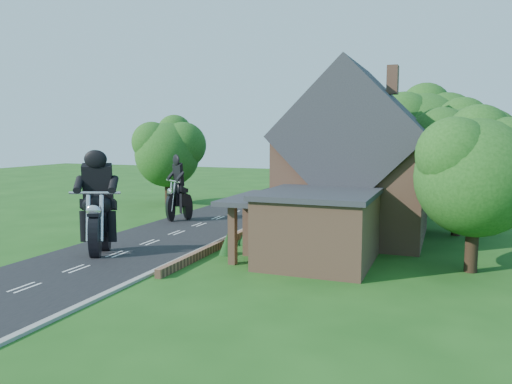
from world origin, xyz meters
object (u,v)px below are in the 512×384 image
(garden_wall, at_px, (252,229))
(annex, at_px, (316,226))
(motorcycle_lead, at_px, (100,239))
(motorcycle_follow, at_px, (179,211))
(house, at_px, (355,164))

(garden_wall, bearing_deg, annex, -46.16)
(annex, relative_size, motorcycle_lead, 4.10)
(garden_wall, relative_size, motorcycle_follow, 14.50)
(garden_wall, distance_m, annex, 8.19)
(annex, bearing_deg, garden_wall, 133.84)
(annex, distance_m, motorcycle_lead, 10.99)
(annex, bearing_deg, motorcycle_follow, 147.08)
(motorcycle_lead, bearing_deg, motorcycle_follow, -104.02)
(garden_wall, xyz_separation_m, annex, (5.57, -5.80, 1.57))
(motorcycle_follow, bearing_deg, annex, -176.71)
(garden_wall, height_order, annex, annex)
(garden_wall, bearing_deg, house, 9.17)
(garden_wall, distance_m, motorcycle_follow, 6.67)
(garden_wall, height_order, motorcycle_lead, motorcycle_lead)
(house, distance_m, annex, 7.30)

